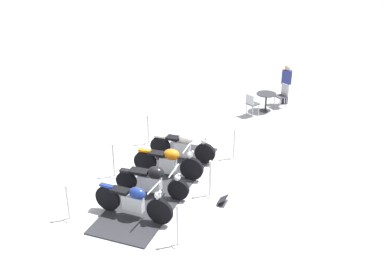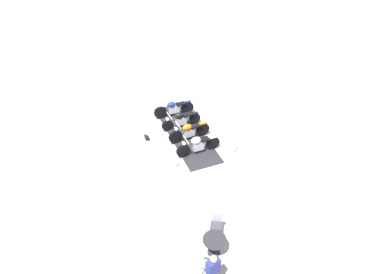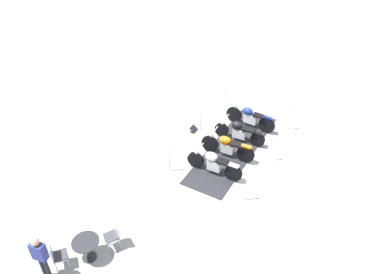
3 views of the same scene
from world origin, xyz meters
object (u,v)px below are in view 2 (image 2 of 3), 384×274
Objects in this scene: stanchion_left_rear at (234,148)px; stanchion_right_front at (144,110)px; cafe_chair_near_table at (208,265)px; stanchion_left_mid at (212,121)px; motorcycle_navy at (173,108)px; motorcycle_black at (181,119)px; stanchion_right_mid at (157,133)px; motorcycle_copper at (189,131)px; bystander_person at (213,270)px; motorcycle_cream at (198,145)px; stanchion_left_front at (195,100)px; stanchion_right_rear at (173,164)px; cafe_chair_across_table at (216,223)px; info_placard at (147,138)px; cafe_table at (214,243)px.

stanchion_left_rear is 5.68m from stanchion_right_front.
stanchion_left_mid is at bearing 13.44° from cafe_chair_near_table.
motorcycle_navy is 1.92× the size of cafe_chair_near_table.
stanchion_right_mid is at bearing 17.90° from motorcycle_black.
motorcycle_black is 8.27m from cafe_chair_near_table.
bystander_person is at bearing 70.71° from motorcycle_copper.
cafe_chair_near_table is at bearing 69.05° from motorcycle_cream.
stanchion_left_rear is at bearing -123.87° from stanchion_left_mid.
stanchion_left_front is 0.97× the size of stanchion_right_rear.
stanchion_left_rear is 0.65× the size of bystander_person.
motorcycle_black is 2.16× the size of cafe_chair_across_table.
stanchion_left_mid is at bearing -33.87° from stanchion_right_mid.
bystander_person reaches higher than motorcycle_copper.
motorcycle_navy is 4.33× the size of info_placard.
stanchion_left_front reaches higher than cafe_chair_near_table.
motorcycle_navy reaches higher than info_placard.
motorcycle_cream is 1.70m from stanchion_left_rear.
info_placard is (-0.23, 0.48, -0.34)m from stanchion_right_mid.
cafe_chair_across_table is at bearing -147.67° from stanchion_left_mid.
motorcycle_cream is 1.67× the size of stanchion_right_front.
cafe_chair_near_table is at bearing -127.22° from stanchion_right_front.
stanchion_right_mid is at bearing -120.51° from info_placard.
cafe_chair_across_table is at bearing -118.31° from stanchion_right_rear.
motorcycle_black reaches higher than info_placard.
bystander_person is at bearing -146.88° from cafe_chair_near_table.
stanchion_left_rear reaches higher than stanchion_left_front.
bystander_person is (-5.17, -3.92, 0.49)m from motorcycle_cream.
motorcycle_copper is 1.02× the size of motorcycle_cream.
cafe_table is (-7.69, -5.91, 0.22)m from stanchion_left_front.
stanchion_right_rear reaches higher than motorcycle_copper.
stanchion_right_rear is 5.53m from bystander_person.
motorcycle_navy is 2.28m from stanchion_right_mid.
cafe_table is at bearing 75.11° from motorcycle_black.
stanchion_right_rear is (-5.20, -2.28, 0.02)m from stanchion_left_front.
bystander_person is at bearing 80.18° from motorcycle_navy.
stanchion_right_rear is (-2.90, -1.63, -0.15)m from motorcycle_black.
stanchion_left_mid is 3.88m from stanchion_right_front.
motorcycle_copper is 7.17m from cafe_chair_near_table.
bystander_person is at bearing 1.02° from cafe_chair_across_table.
motorcycle_copper is at bearing 87.23° from motorcycle_black.
stanchion_left_rear is 3.05m from stanchion_right_rear.
motorcycle_navy is 2.47m from info_placard.
motorcycle_navy is 3.44m from motorcycle_cream.
motorcycle_copper is 1.82× the size of stanchion_right_rear.
stanchion_right_mid is (-0.28, 2.26, -0.10)m from motorcycle_cream.
stanchion_left_rear is at bearing -127.28° from info_placard.
stanchion_right_front is at bearing -21.75° from motorcycle_navy.
info_placard is at bearing 59.43° from cafe_table.
cafe_chair_across_table is at bearing 75.27° from motorcycle_copper.
stanchion_left_mid is 3.88m from stanchion_right_rear.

